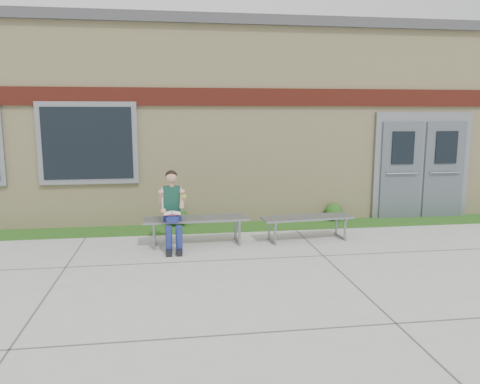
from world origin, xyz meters
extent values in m
plane|color=#9E9E99|center=(0.00, 0.00, 0.00)|extent=(80.00, 80.00, 0.00)
cube|color=#154813|center=(0.00, 2.60, 0.01)|extent=(16.00, 0.80, 0.02)
cube|color=beige|center=(0.00, 6.00, 2.00)|extent=(16.00, 6.00, 4.00)
cube|color=#3F3F42|center=(0.00, 6.00, 4.10)|extent=(16.20, 6.20, 0.20)
cube|color=maroon|center=(0.00, 2.97, 2.60)|extent=(16.00, 0.06, 0.35)
cube|color=slate|center=(-3.00, 2.96, 1.70)|extent=(1.90, 0.08, 1.60)
cube|color=black|center=(-3.00, 2.92, 1.70)|extent=(1.70, 0.04, 1.40)
cube|color=slate|center=(4.00, 2.96, 1.15)|extent=(2.20, 0.08, 2.30)
cube|color=#4E575E|center=(3.50, 2.91, 1.05)|extent=(0.92, 0.06, 2.10)
cube|color=#4E575E|center=(4.50, 2.91, 1.05)|extent=(0.92, 0.06, 2.10)
cube|color=slate|center=(-0.99, 1.49, 0.46)|extent=(1.84, 0.56, 0.04)
cube|color=slate|center=(-1.72, 1.49, 0.21)|extent=(0.06, 0.51, 0.42)
cube|color=slate|center=(-0.26, 1.49, 0.21)|extent=(0.06, 0.51, 0.42)
cube|color=slate|center=(1.01, 1.49, 0.41)|extent=(1.69, 0.61, 0.03)
cube|color=slate|center=(0.35, 1.49, 0.19)|extent=(0.08, 0.46, 0.38)
cube|color=slate|center=(1.67, 1.49, 0.19)|extent=(0.08, 0.46, 0.38)
cube|color=navy|center=(-1.40, 1.44, 0.55)|extent=(0.32, 0.22, 0.15)
cube|color=#0F3A2E|center=(-1.40, 1.42, 0.84)|extent=(0.30, 0.19, 0.43)
sphere|color=tan|center=(-1.40, 1.41, 1.21)|extent=(0.20, 0.20, 0.19)
sphere|color=black|center=(-1.40, 1.43, 1.23)|extent=(0.20, 0.20, 0.20)
cylinder|color=navy|center=(-1.49, 1.20, 0.57)|extent=(0.14, 0.39, 0.14)
cylinder|color=navy|center=(-1.32, 1.20, 0.57)|extent=(0.14, 0.39, 0.14)
cylinder|color=navy|center=(-1.47, 0.98, 0.23)|extent=(0.11, 0.11, 0.46)
cylinder|color=navy|center=(-1.30, 0.98, 0.23)|extent=(0.11, 0.11, 0.46)
cube|color=black|center=(-1.47, 0.91, 0.05)|extent=(0.09, 0.24, 0.09)
cube|color=black|center=(-1.30, 0.91, 0.05)|extent=(0.09, 0.24, 0.09)
cylinder|color=tan|center=(-1.58, 1.37, 0.89)|extent=(0.08, 0.21, 0.25)
cylinder|color=tan|center=(-1.23, 1.37, 0.89)|extent=(0.08, 0.21, 0.25)
cube|color=white|center=(-1.40, 1.09, 0.66)|extent=(0.29, 0.20, 0.01)
cube|color=#D04E5B|center=(-1.40, 1.09, 0.65)|extent=(0.29, 0.21, 0.01)
sphere|color=#89BD32|center=(-1.20, 1.24, 0.90)|extent=(0.08, 0.08, 0.08)
sphere|color=#154813|center=(-1.30, 2.85, 0.21)|extent=(0.37, 0.37, 0.37)
sphere|color=#154813|center=(2.00, 2.85, 0.21)|extent=(0.37, 0.37, 0.37)
camera|label=1|loc=(-1.38, -6.50, 2.27)|focal=35.00mm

